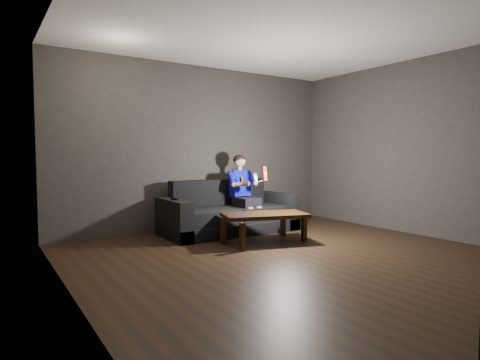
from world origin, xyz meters
TOP-DOWN VIEW (x-y plane):
  - floor at (0.00, 0.00)m, footprint 5.00×5.00m
  - back_wall at (0.00, 2.50)m, footprint 5.00×0.04m
  - left_wall at (-2.50, 0.00)m, footprint 0.04×5.00m
  - right_wall at (2.50, 0.00)m, footprint 0.04×5.00m
  - ceiling at (0.00, 0.00)m, footprint 5.00×5.00m
  - sofa at (0.16, 1.89)m, footprint 2.13×0.92m
  - child at (0.40, 1.84)m, footprint 0.47×0.58m
  - wii_remote_red at (0.49, 1.39)m, footprint 0.06×0.08m
  - nunchuk_white at (0.32, 1.39)m, footprint 0.07×0.09m
  - wii_remote_black at (-0.80, 1.81)m, footprint 0.07×0.15m
  - coffee_table at (0.17, 0.95)m, footprint 1.27×0.89m

SIDE VIEW (x-z plane):
  - floor at x=0.00m, z-range 0.00..0.00m
  - sofa at x=0.16m, z-range -0.14..0.68m
  - coffee_table at x=0.17m, z-range 0.15..0.57m
  - wii_remote_black at x=-0.80m, z-range 0.58..0.61m
  - child at x=0.40m, z-range 0.14..1.30m
  - nunchuk_white at x=0.32m, z-range 0.82..0.97m
  - wii_remote_red at x=0.49m, z-range 0.83..1.05m
  - back_wall at x=0.00m, z-range 0.00..2.70m
  - left_wall at x=-2.50m, z-range 0.00..2.70m
  - right_wall at x=2.50m, z-range 0.00..2.70m
  - ceiling at x=0.00m, z-range 2.69..2.71m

